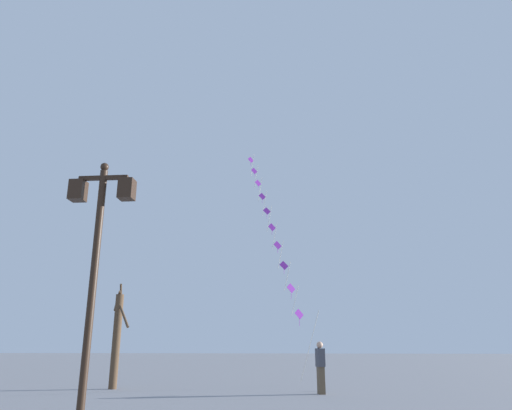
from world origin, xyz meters
The scene contains 5 objects.
ground_plane centered at (0.00, 20.00, 0.00)m, with size 160.00×160.00×0.00m, color gray.
twin_lantern_lamp_post centered at (-3.48, 7.48, 3.46)m, with size 1.25×0.28×5.02m.
kite_train centered at (-0.90, 23.55, 7.53)m, with size 3.89×11.58×13.96m.
kite_flyer centered at (1.01, 16.26, 0.90)m, with size 0.33×0.63×1.71m.
bare_tree centered at (-6.75, 17.57, 1.91)m, with size 1.31×1.77×3.96m.
Camera 1 is at (0.17, -0.82, 1.58)m, focal length 32.84 mm.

